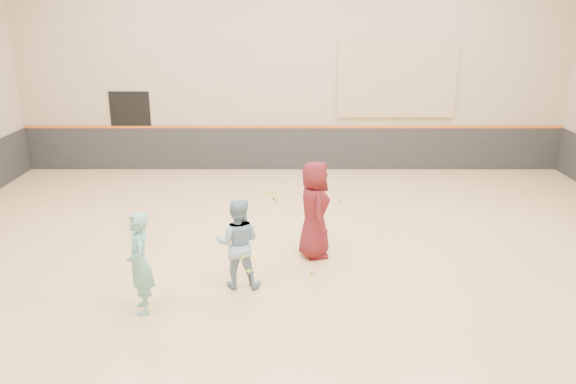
{
  "coord_description": "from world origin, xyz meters",
  "views": [
    {
      "loc": [
        -0.14,
        -9.37,
        4.36
      ],
      "look_at": [
        -0.14,
        0.4,
        1.15
      ],
      "focal_mm": 35.0,
      "sensor_mm": 36.0,
      "label": 1
    }
  ],
  "objects_px": {
    "instructor": "(238,243)",
    "spare_racket": "(271,194)",
    "girl": "(140,263)",
    "young_man": "(314,210)"
  },
  "relations": [
    {
      "from": "instructor",
      "to": "spare_racket",
      "type": "height_order",
      "value": "instructor"
    },
    {
      "from": "girl",
      "to": "instructor",
      "type": "bearing_deg",
      "value": 101.89
    },
    {
      "from": "girl",
      "to": "instructor",
      "type": "distance_m",
      "value": 1.59
    },
    {
      "from": "girl",
      "to": "spare_racket",
      "type": "distance_m",
      "value": 5.8
    },
    {
      "from": "girl",
      "to": "spare_racket",
      "type": "bearing_deg",
      "value": 143.96
    },
    {
      "from": "young_man",
      "to": "spare_racket",
      "type": "xyz_separation_m",
      "value": [
        -0.9,
        3.47,
        -0.86
      ]
    },
    {
      "from": "girl",
      "to": "spare_racket",
      "type": "height_order",
      "value": "girl"
    },
    {
      "from": "girl",
      "to": "young_man",
      "type": "distance_m",
      "value": 3.33
    },
    {
      "from": "spare_racket",
      "to": "girl",
      "type": "bearing_deg",
      "value": -107.85
    },
    {
      "from": "girl",
      "to": "young_man",
      "type": "height_order",
      "value": "young_man"
    }
  ]
}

